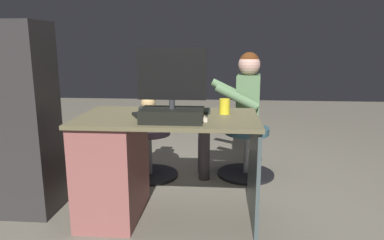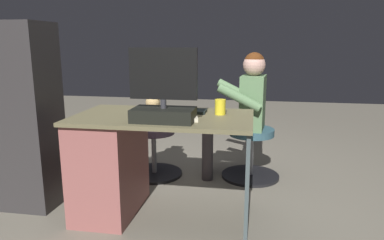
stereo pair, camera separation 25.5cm
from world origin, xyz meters
name	(u,v)px [view 1 (the left image)]	position (x,y,z in m)	size (l,w,h in m)	color
ground_plane	(176,196)	(0.00, 0.00, 0.00)	(10.00, 10.00, 0.00)	#6E685A
desk	(125,163)	(0.31, 0.34, 0.39)	(1.21, 0.68, 0.73)	brown
monitor	(172,102)	(-0.05, 0.52, 0.86)	(0.42, 0.23, 0.45)	black
keyboard	(180,111)	(-0.07, 0.21, 0.74)	(0.42, 0.14, 0.02)	black
computer_mouse	(143,108)	(0.21, 0.18, 0.75)	(0.06, 0.10, 0.04)	black
cup	(225,106)	(-0.38, 0.24, 0.78)	(0.07, 0.07, 0.10)	yellow
tv_remote	(137,115)	(0.20, 0.38, 0.74)	(0.04, 0.15, 0.02)	black
notebook_binder	(186,116)	(-0.13, 0.39, 0.74)	(0.22, 0.30, 0.02)	beige
office_chair_teddy	(150,150)	(0.29, -0.42, 0.25)	(0.52, 0.52, 0.46)	black
teddy_bear	(149,113)	(0.29, -0.43, 0.59)	(0.22, 0.22, 0.30)	tan
visitor_chair	(246,149)	(-0.60, -0.51, 0.25)	(0.53, 0.53, 0.46)	black
person	(238,104)	(-0.51, -0.50, 0.67)	(0.57, 0.51, 1.13)	#597B51
equipment_rack	(20,120)	(1.05, 0.33, 0.68)	(0.44, 0.36, 1.36)	#2F2D2E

